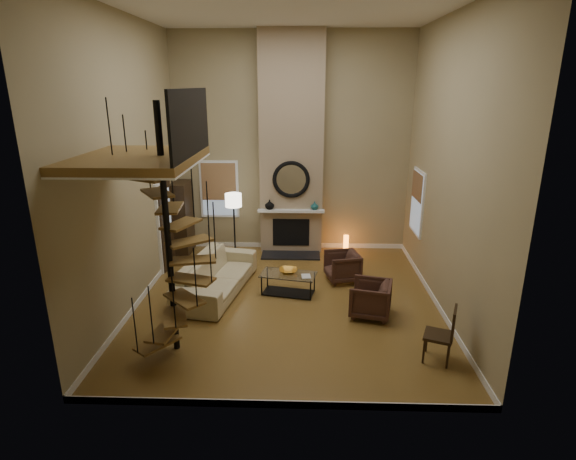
{
  "coord_description": "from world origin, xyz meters",
  "views": [
    {
      "loc": [
        0.29,
        -8.45,
        4.24
      ],
      "look_at": [
        0.0,
        0.4,
        1.4
      ],
      "focal_mm": 28.49,
      "sensor_mm": 36.0,
      "label": 1
    }
  ],
  "objects_px": {
    "coffee_table": "(288,281)",
    "accent_lamp": "(346,244)",
    "hutch": "(183,218)",
    "armchair_far": "(374,299)",
    "side_chair": "(445,332)",
    "sofa": "(216,275)",
    "armchair_near": "(345,266)",
    "floor_lamp": "(234,206)"
  },
  "relations": [
    {
      "from": "sofa",
      "to": "armchair_far",
      "type": "distance_m",
      "value": 3.33
    },
    {
      "from": "armchair_near",
      "to": "accent_lamp",
      "type": "xyz_separation_m",
      "value": [
        0.18,
        1.77,
        -0.1
      ]
    },
    {
      "from": "armchair_near",
      "to": "floor_lamp",
      "type": "distance_m",
      "value": 3.1
    },
    {
      "from": "hutch",
      "to": "side_chair",
      "type": "relative_size",
      "value": 1.96
    },
    {
      "from": "armchair_far",
      "to": "side_chair",
      "type": "relative_size",
      "value": 0.79
    },
    {
      "from": "hutch",
      "to": "armchair_far",
      "type": "distance_m",
      "value": 5.61
    },
    {
      "from": "hutch",
      "to": "sofa",
      "type": "xyz_separation_m",
      "value": [
        1.29,
        -2.37,
        -0.55
      ]
    },
    {
      "from": "accent_lamp",
      "to": "armchair_near",
      "type": "bearing_deg",
      "value": -95.68
    },
    {
      "from": "hutch",
      "to": "sofa",
      "type": "height_order",
      "value": "hutch"
    },
    {
      "from": "armchair_near",
      "to": "armchair_far",
      "type": "height_order",
      "value": "armchair_far"
    },
    {
      "from": "side_chair",
      "to": "hutch",
      "type": "bearing_deg",
      "value": 138.03
    },
    {
      "from": "side_chair",
      "to": "sofa",
      "type": "bearing_deg",
      "value": 148.99
    },
    {
      "from": "hutch",
      "to": "armchair_near",
      "type": "relative_size",
      "value": 2.61
    },
    {
      "from": "armchair_near",
      "to": "accent_lamp",
      "type": "height_order",
      "value": "armchair_near"
    },
    {
      "from": "hutch",
      "to": "floor_lamp",
      "type": "distance_m",
      "value": 1.57
    },
    {
      "from": "armchair_far",
      "to": "side_chair",
      "type": "xyz_separation_m",
      "value": [
        0.88,
        -1.47,
        0.17
      ]
    },
    {
      "from": "hutch",
      "to": "armchair_far",
      "type": "relative_size",
      "value": 2.48
    },
    {
      "from": "coffee_table",
      "to": "armchair_near",
      "type": "bearing_deg",
      "value": 29.49
    },
    {
      "from": "floor_lamp",
      "to": "armchair_near",
      "type": "bearing_deg",
      "value": -24.58
    },
    {
      "from": "armchair_far",
      "to": "coffee_table",
      "type": "distance_m",
      "value": 1.9
    },
    {
      "from": "side_chair",
      "to": "coffee_table",
      "type": "bearing_deg",
      "value": 136.68
    },
    {
      "from": "armchair_far",
      "to": "coffee_table",
      "type": "height_order",
      "value": "armchair_far"
    },
    {
      "from": "armchair_near",
      "to": "side_chair",
      "type": "height_order",
      "value": "side_chair"
    },
    {
      "from": "armchair_far",
      "to": "accent_lamp",
      "type": "relative_size",
      "value": 1.57
    },
    {
      "from": "armchair_far",
      "to": "accent_lamp",
      "type": "distance_m",
      "value": 3.41
    },
    {
      "from": "armchair_near",
      "to": "accent_lamp",
      "type": "distance_m",
      "value": 1.78
    },
    {
      "from": "coffee_table",
      "to": "side_chair",
      "type": "bearing_deg",
      "value": -43.32
    },
    {
      "from": "armchair_near",
      "to": "floor_lamp",
      "type": "relative_size",
      "value": 0.42
    },
    {
      "from": "sofa",
      "to": "side_chair",
      "type": "distance_m",
      "value": 4.74
    },
    {
      "from": "armchair_near",
      "to": "coffee_table",
      "type": "height_order",
      "value": "armchair_near"
    },
    {
      "from": "accent_lamp",
      "to": "armchair_far",
      "type": "bearing_deg",
      "value": -86.18
    },
    {
      "from": "hutch",
      "to": "coffee_table",
      "type": "relative_size",
      "value": 1.51
    },
    {
      "from": "hutch",
      "to": "sofa",
      "type": "distance_m",
      "value": 2.75
    },
    {
      "from": "hutch",
      "to": "floor_lamp",
      "type": "xyz_separation_m",
      "value": [
        1.41,
        -0.5,
        0.46
      ]
    },
    {
      "from": "sofa",
      "to": "armchair_near",
      "type": "distance_m",
      "value": 2.85
    },
    {
      "from": "armchair_near",
      "to": "side_chair",
      "type": "relative_size",
      "value": 0.75
    },
    {
      "from": "armchair_far",
      "to": "coffee_table",
      "type": "xyz_separation_m",
      "value": [
        -1.66,
        0.93,
        -0.07
      ]
    },
    {
      "from": "hutch",
      "to": "armchair_far",
      "type": "bearing_deg",
      "value": -36.81
    },
    {
      "from": "hutch",
      "to": "armchair_near",
      "type": "height_order",
      "value": "hutch"
    },
    {
      "from": "floor_lamp",
      "to": "side_chair",
      "type": "distance_m",
      "value": 5.9
    },
    {
      "from": "coffee_table",
      "to": "accent_lamp",
      "type": "height_order",
      "value": "accent_lamp"
    },
    {
      "from": "accent_lamp",
      "to": "side_chair",
      "type": "distance_m",
      "value": 5.0
    }
  ]
}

